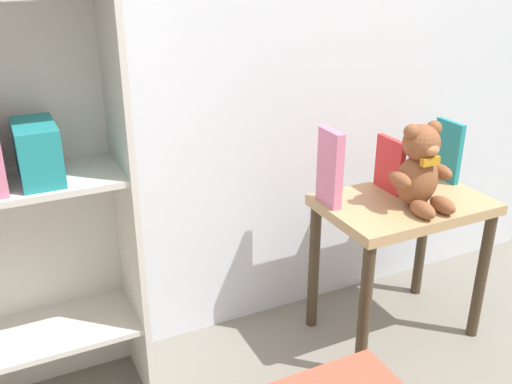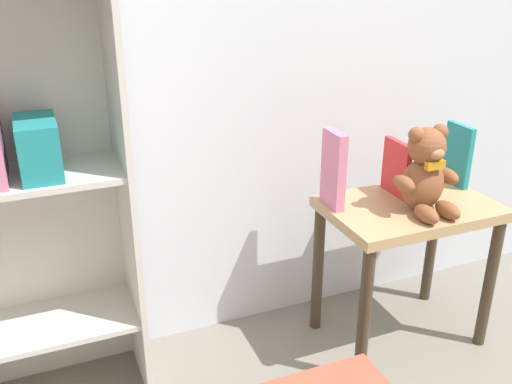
{
  "view_description": "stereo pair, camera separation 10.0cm",
  "coord_description": "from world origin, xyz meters",
  "px_view_note": "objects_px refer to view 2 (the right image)",
  "views": [
    {
      "loc": [
        -0.99,
        -0.21,
        1.32
      ],
      "look_at": [
        -0.3,
        1.22,
        0.64
      ],
      "focal_mm": 40.0,
      "sensor_mm": 36.0,
      "label": 1
    },
    {
      "loc": [
        -0.9,
        -0.25,
        1.32
      ],
      "look_at": [
        -0.3,
        1.22,
        0.64
      ],
      "focal_mm": 40.0,
      "sensor_mm": 36.0,
      "label": 2
    }
  ],
  "objects_px": {
    "bookshelf_side": "(10,146)",
    "book_standing_teal": "(458,155)",
    "book_standing_red": "(396,168)",
    "teddy_bear": "(426,173)",
    "book_standing_pink": "(333,170)",
    "display_table": "(407,229)"
  },
  "relations": [
    {
      "from": "bookshelf_side",
      "to": "book_standing_teal",
      "type": "xyz_separation_m",
      "value": [
        1.46,
        -0.1,
        -0.19
      ]
    },
    {
      "from": "bookshelf_side",
      "to": "book_standing_red",
      "type": "xyz_separation_m",
      "value": [
        1.2,
        -0.09,
        -0.2
      ]
    },
    {
      "from": "teddy_bear",
      "to": "book_standing_pink",
      "type": "distance_m",
      "value": 0.29
    },
    {
      "from": "book_standing_red",
      "to": "book_standing_teal",
      "type": "bearing_deg",
      "value": -1.14
    },
    {
      "from": "teddy_bear",
      "to": "book_standing_teal",
      "type": "xyz_separation_m",
      "value": [
        0.25,
        0.14,
        -0.02
      ]
    },
    {
      "from": "display_table",
      "to": "teddy_bear",
      "type": "distance_m",
      "value": 0.23
    },
    {
      "from": "book_standing_pink",
      "to": "book_standing_red",
      "type": "relative_size",
      "value": 1.35
    },
    {
      "from": "teddy_bear",
      "to": "book_standing_teal",
      "type": "height_order",
      "value": "teddy_bear"
    },
    {
      "from": "book_standing_pink",
      "to": "book_standing_teal",
      "type": "distance_m",
      "value": 0.51
    },
    {
      "from": "book_standing_teal",
      "to": "teddy_bear",
      "type": "bearing_deg",
      "value": -149.76
    },
    {
      "from": "book_standing_pink",
      "to": "book_standing_red",
      "type": "bearing_deg",
      "value": 3.3
    },
    {
      "from": "bookshelf_side",
      "to": "teddy_bear",
      "type": "distance_m",
      "value": 1.24
    },
    {
      "from": "display_table",
      "to": "book_standing_red",
      "type": "relative_size",
      "value": 2.97
    },
    {
      "from": "teddy_bear",
      "to": "book_standing_pink",
      "type": "bearing_deg",
      "value": 150.67
    },
    {
      "from": "bookshelf_side",
      "to": "display_table",
      "type": "bearing_deg",
      "value": -8.85
    },
    {
      "from": "bookshelf_side",
      "to": "teddy_bear",
      "type": "relative_size",
      "value": 5.24
    },
    {
      "from": "teddy_bear",
      "to": "book_standing_red",
      "type": "distance_m",
      "value": 0.16
    },
    {
      "from": "teddy_bear",
      "to": "book_standing_teal",
      "type": "distance_m",
      "value": 0.29
    },
    {
      "from": "display_table",
      "to": "book_standing_teal",
      "type": "relative_size",
      "value": 2.54
    },
    {
      "from": "display_table",
      "to": "teddy_bear",
      "type": "xyz_separation_m",
      "value": [
        0.0,
        -0.06,
        0.23
      ]
    },
    {
      "from": "book_standing_red",
      "to": "book_standing_teal",
      "type": "relative_size",
      "value": 0.86
    },
    {
      "from": "teddy_bear",
      "to": "book_standing_red",
      "type": "xyz_separation_m",
      "value": [
        -0.0,
        0.15,
        -0.03
      ]
    }
  ]
}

